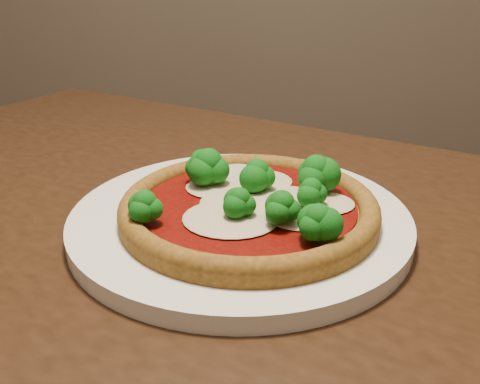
# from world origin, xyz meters

# --- Properties ---
(dining_table) EXTENTS (1.43, 1.20, 0.75)m
(dining_table) POSITION_xyz_m (0.11, -0.03, 0.65)
(dining_table) COLOR black
(dining_table) RESTS_ON floor
(plate) EXTENTS (0.34, 0.34, 0.02)m
(plate) POSITION_xyz_m (0.13, -0.02, 0.76)
(plate) COLOR silver
(plate) RESTS_ON dining_table
(pizza) EXTENTS (0.26, 0.26, 0.06)m
(pizza) POSITION_xyz_m (0.14, -0.03, 0.78)
(pizza) COLOR brown
(pizza) RESTS_ON plate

